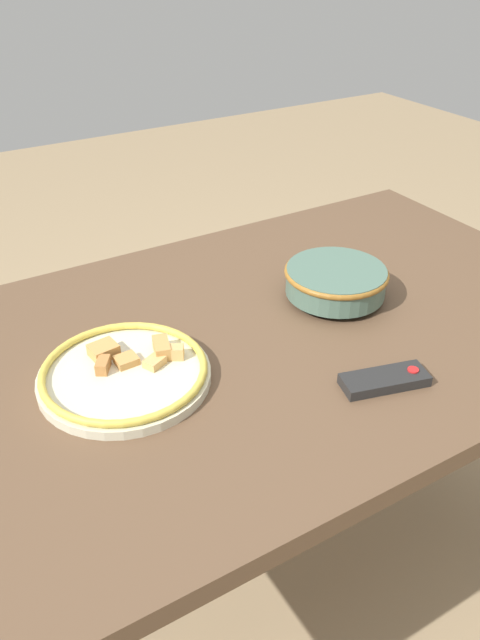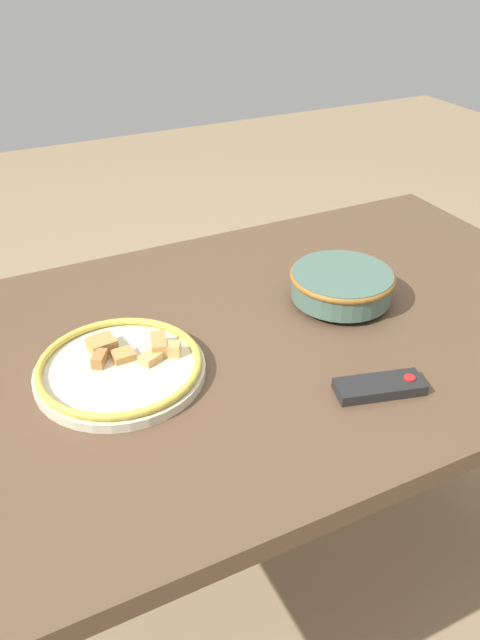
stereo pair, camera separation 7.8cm
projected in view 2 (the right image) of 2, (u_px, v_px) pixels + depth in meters
ground_plane at (253, 569)px, 1.68m from camera, size 8.00×8.00×0.00m
dining_table at (257, 363)px, 1.31m from camera, size 1.53×0.91×0.78m
noodle_bowl at (342, 284)px, 1.34m from camera, size 0.22×0.22×0.07m
food_plate at (121, 367)px, 1.13m from camera, size 0.31×0.31×0.04m
tv_remote at (380, 387)px, 1.10m from camera, size 0.17×0.10×0.02m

